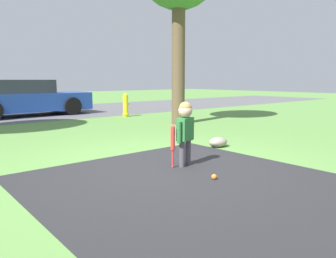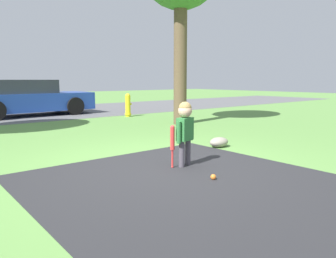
{
  "view_description": "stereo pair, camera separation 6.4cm",
  "coord_description": "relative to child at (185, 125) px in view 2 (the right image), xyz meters",
  "views": [
    {
      "loc": [
        -3.06,
        -3.77,
        1.3
      ],
      "look_at": [
        0.26,
        0.16,
        0.52
      ],
      "focal_mm": 35.0,
      "sensor_mm": 36.0,
      "label": 1
    },
    {
      "loc": [
        -3.01,
        -3.81,
        1.3
      ],
      "look_at": [
        0.26,
        0.16,
        0.52
      ],
      "focal_mm": 35.0,
      "sensor_mm": 36.0,
      "label": 2
    }
  ],
  "objects": [
    {
      "name": "driveway_strip",
      "position": [
        -0.53,
        -2.26,
        -0.63
      ],
      "size": [
        3.71,
        7.0,
        0.01
      ],
      "color": "#262628",
      "rests_on": "ground"
    },
    {
      "name": "ground_plane",
      "position": [
        -0.26,
        0.24,
        -0.63
      ],
      "size": [
        60.0,
        60.0,
        0.0
      ],
      "primitive_type": "plane",
      "color": "#5B8C42"
    },
    {
      "name": "street_strip",
      "position": [
        -0.26,
        9.68,
        -0.63
      ],
      "size": [
        40.0,
        6.0,
        0.01
      ],
      "color": "#59595B",
      "rests_on": "ground"
    },
    {
      "name": "parked_car",
      "position": [
        0.36,
        8.8,
        -0.02
      ],
      "size": [
        4.46,
        1.93,
        1.3
      ],
      "rotation": [
        0.0,
        0.0,
        0.03
      ],
      "color": "#2347AD",
      "rests_on": "ground"
    },
    {
      "name": "fire_hydrant",
      "position": [
        3.0,
        6.28,
        -0.23
      ],
      "size": [
        0.26,
        0.23,
        0.82
      ],
      "color": "yellow",
      "rests_on": "ground"
    },
    {
      "name": "baseball_bat",
      "position": [
        -0.22,
        0.04,
        -0.22
      ],
      "size": [
        0.06,
        0.06,
        0.64
      ],
      "color": "red",
      "rests_on": "ground"
    },
    {
      "name": "sports_ball",
      "position": [
        -0.18,
        -0.75,
        -0.6
      ],
      "size": [
        0.07,
        0.07,
        0.07
      ],
      "color": "orange",
      "rests_on": "ground"
    },
    {
      "name": "child",
      "position": [
        0.0,
        0.0,
        0.0
      ],
      "size": [
        0.39,
        0.21,
        0.98
      ],
      "rotation": [
        0.0,
        0.0,
        0.26
      ],
      "color": "#4C4751",
      "rests_on": "ground"
    },
    {
      "name": "edging_rock",
      "position": [
        1.47,
        0.63,
        -0.54
      ],
      "size": [
        0.42,
        0.29,
        0.19
      ],
      "color": "gray",
      "rests_on": "ground"
    }
  ]
}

